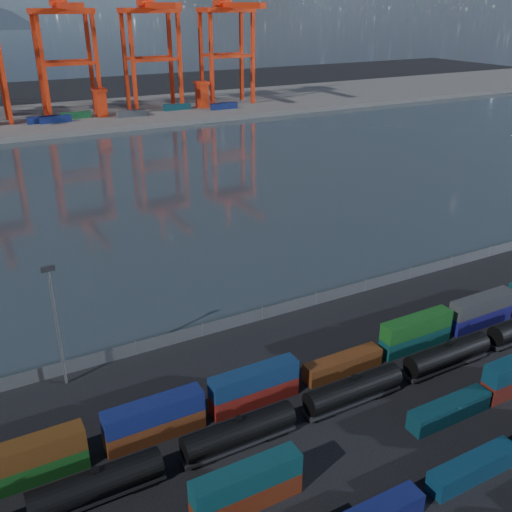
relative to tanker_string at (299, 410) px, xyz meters
name	(u,v)px	position (x,y,z in m)	size (l,w,h in m)	color
ground	(380,428)	(7.88, -5.04, -2.07)	(700.00, 700.00, 0.00)	black
harbor_water	(120,189)	(7.88, 99.96, -2.06)	(700.00, 700.00, 0.00)	#2A353C
far_quay	(47,119)	(7.88, 204.96, -1.07)	(700.00, 70.00, 2.00)	#514F4C
container_row_mid	(465,401)	(18.57, -7.52, -0.41)	(140.77, 2.28, 4.86)	#46494C
container_row_north	(310,370)	(5.33, 5.91, 0.08)	(140.36, 2.31, 4.92)	navy
tanker_string	(299,410)	(0.00, 0.00, 0.00)	(90.91, 2.88, 4.12)	black
waterfront_fence	(262,314)	(7.88, 22.96, -1.06)	(160.12, 0.12, 2.20)	#595B5E
yard_light_mast	(56,321)	(-22.12, 20.96, 7.23)	(1.60, 0.40, 16.60)	slate
gantry_cranes	(15,25)	(0.38, 198.36, 34.88)	(198.19, 44.52, 60.28)	red
quay_containers	(23,122)	(-3.11, 190.42, 1.23)	(172.58, 10.99, 2.60)	navy
straddle_carriers	(43,106)	(5.38, 194.96, 5.75)	(140.00, 7.00, 11.10)	red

